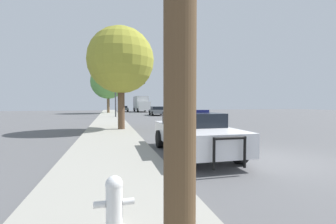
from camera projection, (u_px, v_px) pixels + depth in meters
name	position (u px, v px, depth m)	size (l,w,h in m)	color
ground_plane	(275.00, 160.00, 7.23)	(110.00, 110.00, 0.00)	#565659
sidewalk_left	(111.00, 170.00, 5.93)	(3.00, 110.00, 0.13)	#99968C
police_car	(193.00, 132.00, 8.04)	(2.11, 5.02, 1.58)	white
fire_hydrant	(114.00, 200.00, 3.03)	(0.54, 0.23, 0.71)	white
traffic_light	(127.00, 87.00, 28.39)	(3.79, 0.35, 5.26)	#424247
car_background_distant	(124.00, 108.00, 49.63)	(1.94, 4.06, 1.26)	slate
car_background_oncoming	(157.00, 111.00, 34.24)	(2.18, 4.66, 1.35)	slate
box_truck	(141.00, 104.00, 48.47)	(2.96, 7.41, 3.38)	silver
tree_sidewalk_far	(108.00, 82.00, 40.64)	(6.21, 6.21, 8.73)	brown
tree_sidewalk_near	(121.00, 60.00, 14.65)	(4.32, 4.32, 6.67)	brown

